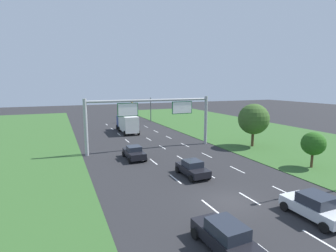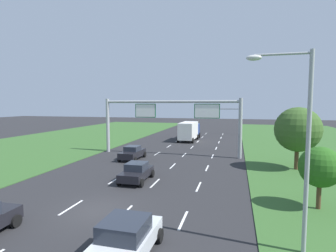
% 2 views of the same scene
% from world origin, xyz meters
% --- Properties ---
extents(ground_plane, '(200.00, 200.00, 0.00)m').
position_xyz_m(ground_plane, '(0.00, 0.00, 0.00)').
color(ground_plane, '#262628').
extents(grass_verge_right, '(24.00, 120.00, 0.06)m').
position_xyz_m(grass_verge_right, '(21.00, 10.00, 0.03)').
color(grass_verge_right, '#335B28').
rests_on(grass_verge_right, ground_plane).
extents(lane_dashes_inner_left, '(0.14, 62.40, 0.01)m').
position_xyz_m(lane_dashes_inner_left, '(-1.75, 12.00, 0.00)').
color(lane_dashes_inner_left, white).
rests_on(lane_dashes_inner_left, ground_plane).
extents(lane_dashes_inner_right, '(0.14, 62.40, 0.01)m').
position_xyz_m(lane_dashes_inner_right, '(1.75, 12.00, 0.00)').
color(lane_dashes_inner_right, white).
rests_on(lane_dashes_inner_right, ground_plane).
extents(lane_dashes_slip, '(0.14, 62.40, 0.01)m').
position_xyz_m(lane_dashes_slip, '(5.25, 12.00, 0.00)').
color(lane_dashes_slip, white).
rests_on(lane_dashes_slip, ground_plane).
extents(car_near_red, '(2.22, 4.06, 1.66)m').
position_xyz_m(car_near_red, '(3.65, -4.03, 0.83)').
color(car_near_red, silver).
rests_on(car_near_red, ground_plane).
extents(car_lead_silver, '(2.09, 4.11, 1.54)m').
position_xyz_m(car_lead_silver, '(-3.46, 13.95, 0.77)').
color(car_lead_silver, black).
rests_on(car_lead_silver, ground_plane).
extents(car_mid_lane, '(2.11, 3.95, 1.53)m').
position_xyz_m(car_mid_lane, '(0.11, 6.17, 0.76)').
color(car_mid_lane, black).
rests_on(car_mid_lane, ground_plane).
extents(car_far_ahead, '(2.11, 4.35, 1.63)m').
position_xyz_m(car_far_ahead, '(-3.74, -4.62, 0.82)').
color(car_far_ahead, black).
rests_on(car_far_ahead, ground_plane).
extents(box_truck, '(2.83, 8.33, 3.19)m').
position_xyz_m(box_truck, '(0.09, 31.11, 1.73)').
color(box_truck, navy).
rests_on(box_truck, ground_plane).
extents(sign_gantry, '(17.24, 0.44, 7.00)m').
position_xyz_m(sign_gantry, '(0.21, 17.61, 4.88)').
color(sign_gantry, '#9EA0A5').
rests_on(sign_gantry, ground_plane).
extents(traffic_light_mast, '(4.76, 0.49, 5.60)m').
position_xyz_m(traffic_light_mast, '(6.82, 42.90, 3.87)').
color(traffic_light_mast, '#47494F').
rests_on(traffic_light_mast, ground_plane).
extents(roadside_tree_near, '(2.42, 2.42, 3.82)m').
position_xyz_m(roadside_tree_near, '(12.81, 3.46, 2.59)').
color(roadside_tree_near, '#513823').
rests_on(roadside_tree_near, ground_plane).
extents(roadside_tree_mid, '(4.26, 4.26, 6.04)m').
position_xyz_m(roadside_tree_mid, '(13.61, 13.50, 3.89)').
color(roadside_tree_mid, '#513823').
rests_on(roadside_tree_mid, ground_plane).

